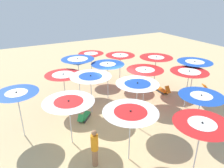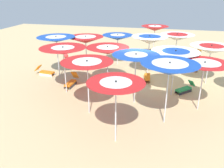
{
  "view_description": "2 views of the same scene",
  "coord_description": "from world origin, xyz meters",
  "px_view_note": "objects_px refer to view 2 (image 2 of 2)",
  "views": [
    {
      "loc": [
        9.42,
        -5.96,
        6.48
      ],
      "look_at": [
        -0.48,
        -0.52,
        1.6
      ],
      "focal_mm": 34.12,
      "sensor_mm": 36.0,
      "label": 1
    },
    {
      "loc": [
        -11.51,
        -1.27,
        5.05
      ],
      "look_at": [
        -1.87,
        1.0,
        0.86
      ],
      "focal_mm": 36.76,
      "sensor_mm": 36.0,
      "label": 2
    }
  ],
  "objects_px": {
    "beach_umbrella_1": "(63,51)",
    "beach_umbrella_0": "(56,39)",
    "beach_umbrella_10": "(175,55)",
    "beach_umbrella_13": "(177,37)",
    "beach_umbrella_4": "(86,40)",
    "lounger_1": "(185,89)",
    "beach_umbrella_8": "(118,37)",
    "lounger_3": "(71,82)",
    "beach_umbrella_14": "(211,49)",
    "beach_umbrella_6": "(136,58)",
    "beach_umbrella_7": "(169,69)",
    "lounger_2": "(45,72)",
    "beach_umbrella_3": "(116,88)",
    "beachgoer_0": "(198,59)",
    "beach_ball": "(66,56)",
    "beach_umbrella_11": "(204,67)",
    "lounger_0": "(147,78)",
    "beach_umbrella_2": "(87,66)",
    "beach_umbrella_9": "(149,40)",
    "beach_umbrella_12": "(155,28)"
  },
  "relations": [
    {
      "from": "beach_umbrella_0",
      "to": "beach_umbrella_3",
      "type": "bearing_deg",
      "value": -139.42
    },
    {
      "from": "beach_umbrella_2",
      "to": "beach_umbrella_11",
      "type": "height_order",
      "value": "beach_umbrella_2"
    },
    {
      "from": "beach_umbrella_3",
      "to": "lounger_2",
      "type": "distance_m",
      "value": 8.13
    },
    {
      "from": "beach_umbrella_9",
      "to": "lounger_3",
      "type": "xyz_separation_m",
      "value": [
        -2.42,
        3.97,
        -2.03
      ]
    },
    {
      "from": "beach_umbrella_1",
      "to": "lounger_3",
      "type": "distance_m",
      "value": 2.18
    },
    {
      "from": "beach_umbrella_2",
      "to": "beach_ball",
      "type": "relative_size",
      "value": 7.27
    },
    {
      "from": "lounger_1",
      "to": "beach_ball",
      "type": "height_order",
      "value": "lounger_1"
    },
    {
      "from": "lounger_2",
      "to": "beach_umbrella_3",
      "type": "bearing_deg",
      "value": -37.49
    },
    {
      "from": "beach_umbrella_9",
      "to": "beach_umbrella_14",
      "type": "relative_size",
      "value": 1.12
    },
    {
      "from": "beach_umbrella_0",
      "to": "beach_umbrella_14",
      "type": "distance_m",
      "value": 8.64
    },
    {
      "from": "beach_umbrella_2",
      "to": "beach_umbrella_14",
      "type": "relative_size",
      "value": 1.06
    },
    {
      "from": "beach_umbrella_14",
      "to": "beach_ball",
      "type": "distance_m",
      "value": 10.42
    },
    {
      "from": "beach_umbrella_10",
      "to": "beach_umbrella_7",
      "type": "bearing_deg",
      "value": 174.02
    },
    {
      "from": "beach_umbrella_4",
      "to": "beachgoer_0",
      "type": "xyz_separation_m",
      "value": [
        1.72,
        -6.78,
        -1.24
      ]
    },
    {
      "from": "beachgoer_0",
      "to": "beach_umbrella_2",
      "type": "bearing_deg",
      "value": -102.58
    },
    {
      "from": "lounger_1",
      "to": "beach_umbrella_1",
      "type": "bearing_deg",
      "value": -32.25
    },
    {
      "from": "beach_umbrella_7",
      "to": "beach_ball",
      "type": "distance_m",
      "value": 11.03
    },
    {
      "from": "lounger_2",
      "to": "beachgoer_0",
      "type": "height_order",
      "value": "beachgoer_0"
    },
    {
      "from": "beach_umbrella_8",
      "to": "lounger_3",
      "type": "bearing_deg",
      "value": 158.58
    },
    {
      "from": "beach_umbrella_13",
      "to": "lounger_3",
      "type": "relative_size",
      "value": 1.89
    },
    {
      "from": "beach_umbrella_10",
      "to": "beach_umbrella_13",
      "type": "xyz_separation_m",
      "value": [
        4.21,
        -0.18,
        0.02
      ]
    },
    {
      "from": "beach_umbrella_4",
      "to": "lounger_2",
      "type": "bearing_deg",
      "value": 112.06
    },
    {
      "from": "beach_umbrella_0",
      "to": "beach_umbrella_12",
      "type": "distance_m",
      "value": 7.32
    },
    {
      "from": "beach_umbrella_2",
      "to": "beach_umbrella_13",
      "type": "relative_size",
      "value": 1.01
    },
    {
      "from": "beachgoer_0",
      "to": "beach_umbrella_7",
      "type": "bearing_deg",
      "value": -80.63
    },
    {
      "from": "beach_umbrella_13",
      "to": "beach_umbrella_14",
      "type": "relative_size",
      "value": 1.05
    },
    {
      "from": "lounger_0",
      "to": "lounger_1",
      "type": "distance_m",
      "value": 2.35
    },
    {
      "from": "beach_umbrella_2",
      "to": "beach_umbrella_13",
      "type": "xyz_separation_m",
      "value": [
        6.88,
        -3.65,
        -0.05
      ]
    },
    {
      "from": "beach_umbrella_9",
      "to": "beach_umbrella_11",
      "type": "xyz_separation_m",
      "value": [
        -3.63,
        -2.57,
        -0.24
      ]
    },
    {
      "from": "beach_umbrella_0",
      "to": "beach_umbrella_7",
      "type": "relative_size",
      "value": 0.97
    },
    {
      "from": "beach_umbrella_4",
      "to": "lounger_0",
      "type": "distance_m",
      "value": 4.32
    },
    {
      "from": "beach_umbrella_11",
      "to": "beach_umbrella_13",
      "type": "xyz_separation_m",
      "value": [
        5.45,
        0.98,
        0.11
      ]
    },
    {
      "from": "beach_umbrella_2",
      "to": "beach_umbrella_9",
      "type": "xyz_separation_m",
      "value": [
        5.05,
        -2.05,
        0.09
      ]
    },
    {
      "from": "beach_umbrella_4",
      "to": "beach_umbrella_12",
      "type": "distance_m",
      "value": 5.63
    },
    {
      "from": "beach_umbrella_13",
      "to": "beach_umbrella_9",
      "type": "bearing_deg",
      "value": 138.82
    },
    {
      "from": "beach_umbrella_10",
      "to": "lounger_0",
      "type": "bearing_deg",
      "value": 40.04
    },
    {
      "from": "beach_umbrella_6",
      "to": "lounger_1",
      "type": "relative_size",
      "value": 2.27
    },
    {
      "from": "beach_umbrella_14",
      "to": "beachgoer_0",
      "type": "height_order",
      "value": "beach_umbrella_14"
    },
    {
      "from": "beach_ball",
      "to": "beach_umbrella_0",
      "type": "bearing_deg",
      "value": -162.01
    },
    {
      "from": "beach_umbrella_2",
      "to": "beach_umbrella_8",
      "type": "height_order",
      "value": "beach_umbrella_2"
    },
    {
      "from": "lounger_0",
      "to": "beach_umbrella_11",
      "type": "bearing_deg",
      "value": -145.64
    },
    {
      "from": "beach_umbrella_4",
      "to": "beach_ball",
      "type": "height_order",
      "value": "beach_umbrella_4"
    },
    {
      "from": "beach_umbrella_14",
      "to": "beach_ball",
      "type": "xyz_separation_m",
      "value": [
        2.95,
        9.83,
        -1.8
      ]
    },
    {
      "from": "beach_umbrella_11",
      "to": "lounger_0",
      "type": "distance_m",
      "value": 4.24
    },
    {
      "from": "beach_umbrella_1",
      "to": "beach_umbrella_0",
      "type": "bearing_deg",
      "value": 33.27
    },
    {
      "from": "beach_umbrella_4",
      "to": "lounger_1",
      "type": "relative_size",
      "value": 2.24
    },
    {
      "from": "beach_umbrella_7",
      "to": "lounger_2",
      "type": "bearing_deg",
      "value": 62.19
    },
    {
      "from": "beach_umbrella_11",
      "to": "lounger_0",
      "type": "bearing_deg",
      "value": 41.34
    },
    {
      "from": "lounger_1",
      "to": "lounger_3",
      "type": "relative_size",
      "value": 0.84
    },
    {
      "from": "beach_umbrella_6",
      "to": "beach_umbrella_7",
      "type": "height_order",
      "value": "beach_umbrella_7"
    }
  ]
}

